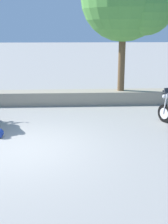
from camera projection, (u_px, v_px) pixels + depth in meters
ground_plane at (23, 148)px, 7.93m from camera, size 120.00×120.00×0.00m
stone_wall at (39, 98)px, 12.47m from camera, size 36.00×0.80×0.55m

